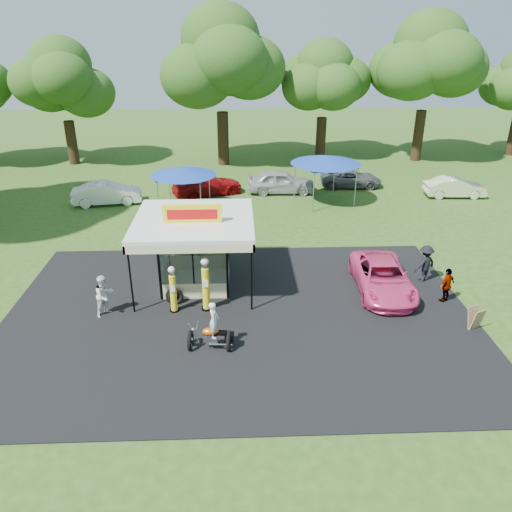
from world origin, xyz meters
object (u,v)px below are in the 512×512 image
at_px(motorcycle, 212,330).
at_px(bg_car_a, 107,193).
at_px(spectator_west, 104,296).
at_px(bg_car_c, 281,182).
at_px(gas_pump_left, 173,290).
at_px(a_frame_sign, 475,319).
at_px(bg_car_d, 351,178).
at_px(bg_car_b, 207,185).
at_px(pink_sedan, 383,277).
at_px(gas_pump_right, 206,285).
at_px(bg_car_e, 455,187).
at_px(tent_east, 326,160).
at_px(spectator_east_a, 425,264).
at_px(gas_station_kiosk, 195,250).
at_px(tent_west, 183,172).
at_px(kiosk_car, 200,255).
at_px(spectator_east_b, 447,285).

bearing_deg(motorcycle, bg_car_a, 118.63).
distance_m(spectator_west, bg_car_c, 19.06).
bearing_deg(gas_pump_left, bg_car_a, 112.96).
distance_m(a_frame_sign, bg_car_d, 19.93).
xyz_separation_m(bg_car_b, bg_car_c, (5.41, 0.23, 0.09)).
bearing_deg(pink_sedan, gas_pump_right, -168.21).
xyz_separation_m(bg_car_e, tent_east, (-9.65, -0.87, 2.31)).
bearing_deg(spectator_east_a, gas_pump_left, -15.97).
bearing_deg(tent_east, gas_pump_left, -121.61).
xyz_separation_m(gas_pump_left, bg_car_d, (11.54, 18.05, -0.40)).
xyz_separation_m(gas_station_kiosk, bg_car_d, (10.72, 15.51, -1.14)).
relative_size(bg_car_a, tent_west, 1.09).
xyz_separation_m(bg_car_b, bg_car_d, (10.91, 1.57, -0.11)).
distance_m(gas_pump_right, kiosk_car, 4.74).
bearing_deg(gas_station_kiosk, bg_car_a, 120.11).
height_order(spectator_east_b, bg_car_e, spectator_east_b).
distance_m(gas_station_kiosk, bg_car_a, 14.01).
height_order(a_frame_sign, bg_car_b, bg_car_b).
bearing_deg(kiosk_car, bg_car_b, 0.89).
relative_size(motorcycle, bg_car_b, 0.41).
bearing_deg(gas_pump_right, spectator_east_a, 12.50).
bearing_deg(bg_car_a, tent_west, -116.90).
bearing_deg(bg_car_e, bg_car_a, 93.61).
relative_size(bg_car_d, tent_east, 0.97).
xyz_separation_m(gas_pump_left, kiosk_car, (0.81, 4.74, -0.57)).
bearing_deg(spectator_east_a, bg_car_e, -145.07).
bearing_deg(bg_car_d, a_frame_sign, -174.23).
height_order(bg_car_a, bg_car_d, bg_car_a).
bearing_deg(bg_car_d, motorcycle, 158.17).
relative_size(a_frame_sign, bg_car_a, 0.21).
relative_size(kiosk_car, spectator_west, 1.52).
bearing_deg(bg_car_c, bg_car_b, 93.65).
distance_m(spectator_east_a, bg_car_a, 21.74).
distance_m(bg_car_a, bg_car_b, 7.08).
height_order(gas_pump_right, tent_east, tent_east).
bearing_deg(spectator_east_b, bg_car_d, -121.44).
bearing_deg(gas_pump_right, bg_car_d, 60.54).
height_order(gas_pump_left, bg_car_e, gas_pump_left).
distance_m(bg_car_c, bg_car_e, 12.54).
bearing_deg(bg_car_e, gas_pump_right, 133.71).
height_order(spectator_east_a, bg_car_b, spectator_east_a).
relative_size(bg_car_e, tent_west, 1.01).
distance_m(spectator_east_a, bg_car_c, 15.42).
bearing_deg(gas_pump_right, tent_west, 99.13).
relative_size(spectator_east_a, bg_car_a, 0.40).
bearing_deg(spectator_east_b, bg_car_c, -102.90).
bearing_deg(gas_station_kiosk, gas_pump_right, -76.52).
relative_size(spectator_east_b, bg_car_c, 0.34).
distance_m(pink_sedan, bg_car_b, 17.42).
bearing_deg(pink_sedan, gas_station_kiosk, 175.13).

